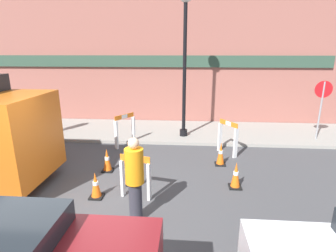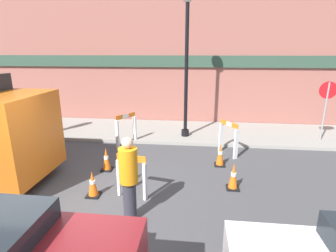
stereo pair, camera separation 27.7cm
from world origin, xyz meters
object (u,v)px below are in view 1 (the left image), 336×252
object	(u,v)px
stop_sign	(322,101)
person_worker	(135,178)
person_pedestrian	(48,111)
streetlamp_post	(185,46)

from	to	relation	value
stop_sign	person_worker	distance (m)	7.72
person_worker	person_pedestrian	distance (m)	6.72
person_pedestrian	person_worker	bearing A→B (deg)	113.99
person_pedestrian	streetlamp_post	bearing A→B (deg)	163.91
streetlamp_post	person_worker	world-z (taller)	streetlamp_post
stop_sign	person_pedestrian	size ratio (longest dim) A/B	1.28
stop_sign	person_pedestrian	bearing A→B (deg)	1.72
streetlamp_post	person_pedestrian	distance (m)	5.78
streetlamp_post	stop_sign	distance (m)	5.24
stop_sign	person_worker	bearing A→B (deg)	43.16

